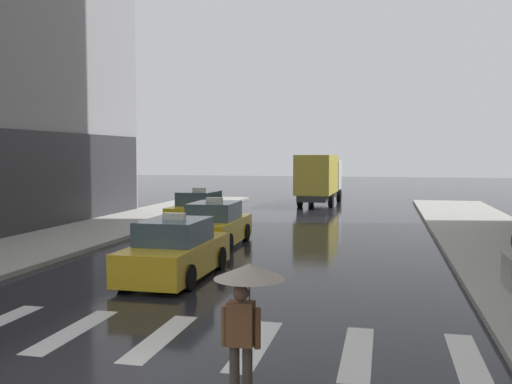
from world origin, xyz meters
TOP-DOWN VIEW (x-y plane):
  - crosswalk_markings at (-0.00, 3.00)m, footprint 11.30×2.80m
  - taxi_lead at (-1.57, 7.90)m, footprint 1.96×4.55m
  - taxi_second at (-2.13, 13.46)m, footprint 1.97×4.56m
  - taxi_third at (-4.62, 19.12)m, footprint 2.09×4.61m
  - box_truck at (-0.25, 31.01)m, footprint 2.47×7.60m
  - pedestrian_with_umbrella at (2.23, 0.60)m, footprint 0.96×0.96m

SIDE VIEW (x-z plane):
  - crosswalk_markings at x=0.00m, z-range 0.00..0.01m
  - taxi_lead at x=-1.57m, z-range -0.18..1.63m
  - taxi_second at x=-2.13m, z-range -0.18..1.63m
  - taxi_third at x=-4.62m, z-range -0.18..1.63m
  - pedestrian_with_umbrella at x=2.23m, z-range 0.55..2.49m
  - box_truck at x=-0.25m, z-range 0.18..3.53m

